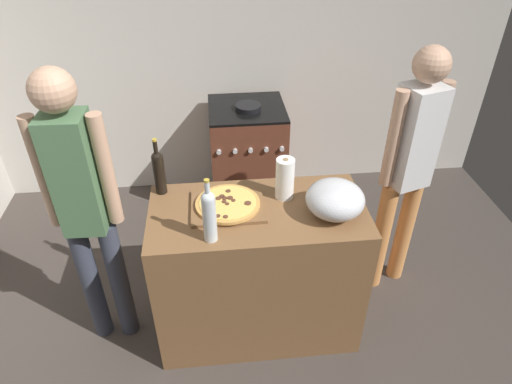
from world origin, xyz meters
The scene contains 12 objects.
ground_plane centered at (0.00, 1.23, -0.01)m, with size 4.65×3.07×0.02m, color #3F3833.
kitchen_wall_rear centered at (0.00, 2.52, 1.30)m, with size 4.65×0.10×2.60m, color beige.
counter centered at (0.06, 0.78, 0.46)m, with size 1.20×0.61×0.93m, color brown.
cutting_board centered at (-0.10, 0.82, 0.94)m, with size 0.40×0.32×0.02m, color brown.
pizza centered at (-0.10, 0.82, 0.96)m, with size 0.35×0.35×0.03m.
mixing_bowl centered at (0.46, 0.70, 1.02)m, with size 0.31×0.31×0.19m.
paper_towel_roll centered at (0.22, 0.89, 1.05)m, with size 0.10×0.10×0.25m.
wine_bottle_green centered at (-0.20, 0.57, 1.09)m, with size 0.07×0.07×0.36m.
wine_bottle_amber centered at (-0.47, 1.01, 1.08)m, with size 0.07×0.07×0.35m.
stove centered at (0.12, 2.12, 0.46)m, with size 0.60×0.60×0.96m.
person_in_stripes centered at (-0.85, 0.81, 1.02)m, with size 0.38×0.21×1.75m.
person_in_red centered at (1.02, 1.08, 0.99)m, with size 0.38×0.26×1.70m.
Camera 1 is at (-0.15, -1.16, 2.43)m, focal length 31.63 mm.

